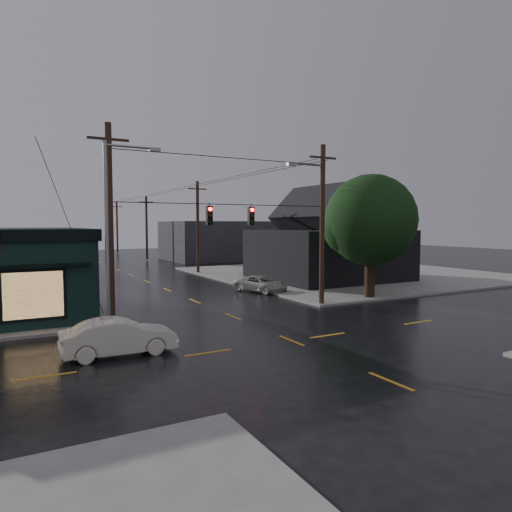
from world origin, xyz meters
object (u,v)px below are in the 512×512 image
utility_pole_ne (321,305)px  suv_silver (261,284)px  utility_pole_nw (112,328)px  corner_tree (371,220)px  sedan_cream (119,337)px

utility_pole_ne → suv_silver: size_ratio=2.30×
utility_pole_nw → suv_silver: size_ratio=2.30×
utility_pole_ne → utility_pole_nw: bearing=180.0°
corner_tree → suv_silver: size_ratio=1.93×
suv_silver → utility_pole_nw: bearing=-169.6°
utility_pole_nw → utility_pole_ne: bearing=0.0°
corner_tree → sedan_cream: bearing=-162.9°
suv_silver → corner_tree: bearing=-71.6°
corner_tree → suv_silver: bearing=127.4°
sedan_cream → suv_silver: bearing=-46.1°
utility_pole_nw → sedan_cream: 5.22m
utility_pole_ne → suv_silver: utility_pole_ne is taller
corner_tree → suv_silver: corner_tree is taller
corner_tree → utility_pole_ne: size_ratio=0.84×
utility_pole_ne → corner_tree: bearing=6.3°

